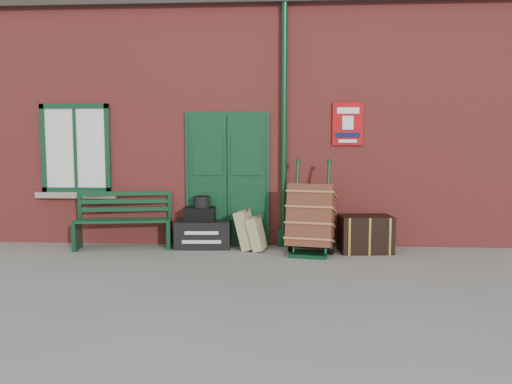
# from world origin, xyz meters

# --- Properties ---
(ground) EXTENTS (80.00, 80.00, 0.00)m
(ground) POSITION_xyz_m (0.00, 0.00, 0.00)
(ground) COLOR gray
(ground) RESTS_ON ground
(station_building) EXTENTS (10.30, 4.30, 4.36)m
(station_building) POSITION_xyz_m (-0.00, 3.49, 2.16)
(station_building) COLOR #AB3D37
(station_building) RESTS_ON ground
(bench) EXTENTS (1.61, 0.72, 0.97)m
(bench) POSITION_xyz_m (-2.00, 1.18, 0.48)
(bench) COLOR #0F381E
(bench) RESTS_ON ground
(houdini_trunk) EXTENTS (0.93, 0.55, 0.45)m
(houdini_trunk) POSITION_xyz_m (-0.68, 1.25, 0.23)
(houdini_trunk) COLOR black
(houdini_trunk) RESTS_ON ground
(strongbox) EXTENTS (0.52, 0.39, 0.23)m
(strongbox) POSITION_xyz_m (-0.73, 1.25, 0.57)
(strongbox) COLOR black
(strongbox) RESTS_ON houdini_trunk
(hatbox) EXTENTS (0.29, 0.29, 0.18)m
(hatbox) POSITION_xyz_m (-0.70, 1.25, 0.77)
(hatbox) COLOR black
(hatbox) RESTS_ON strongbox
(suitcase_back) EXTENTS (0.40, 0.50, 0.65)m
(suitcase_back) POSITION_xyz_m (0.04, 1.17, 0.33)
(suitcase_back) COLOR tan
(suitcase_back) RESTS_ON ground
(suitcase_front) EXTENTS (0.36, 0.45, 0.56)m
(suitcase_front) POSITION_xyz_m (0.22, 1.07, 0.28)
(suitcase_front) COLOR tan
(suitcase_front) RESTS_ON ground
(porter_trolley) EXTENTS (0.83, 0.88, 1.45)m
(porter_trolley) POSITION_xyz_m (1.08, 0.87, 0.56)
(porter_trolley) COLOR #0E381D
(porter_trolley) RESTS_ON ground
(dark_trunk) EXTENTS (0.86, 0.61, 0.59)m
(dark_trunk) POSITION_xyz_m (1.96, 1.06, 0.29)
(dark_trunk) COLOR black
(dark_trunk) RESTS_ON ground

